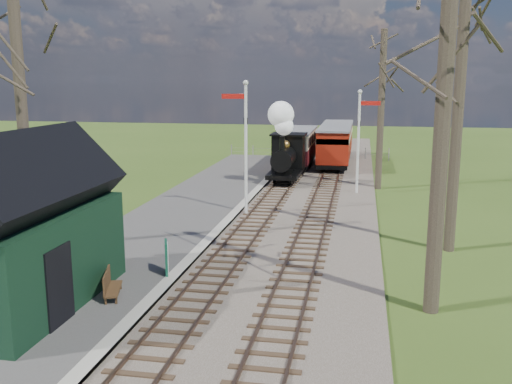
% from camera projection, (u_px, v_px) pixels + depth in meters
% --- Properties ---
extents(distant_hills, '(114.40, 48.00, 22.02)m').
position_uv_depth(distant_hills, '(334.00, 251.00, 75.98)').
color(distant_hills, '#385B23').
rests_on(distant_hills, ground).
extents(ballast_bed, '(8.00, 60.00, 0.10)m').
position_uv_depth(ballast_bed, '(302.00, 192.00, 31.98)').
color(ballast_bed, brown).
rests_on(ballast_bed, ground).
extents(track_near, '(1.60, 60.00, 0.15)m').
position_uv_depth(track_near, '(279.00, 190.00, 32.20)').
color(track_near, brown).
rests_on(track_near, ground).
extents(track_far, '(1.60, 60.00, 0.15)m').
position_uv_depth(track_far, '(326.00, 192.00, 31.73)').
color(track_far, brown).
rests_on(track_far, ground).
extents(platform, '(5.00, 44.00, 0.20)m').
position_uv_depth(platform, '(175.00, 221.00, 25.11)').
color(platform, '#474442').
rests_on(platform, ground).
extents(coping_strip, '(0.40, 44.00, 0.21)m').
position_uv_depth(coping_strip, '(226.00, 224.00, 24.70)').
color(coping_strip, '#B2AD9E').
rests_on(coping_strip, ground).
extents(station_shed, '(3.25, 6.30, 4.78)m').
position_uv_depth(station_shed, '(24.00, 231.00, 15.19)').
color(station_shed, black).
rests_on(station_shed, platform).
extents(semaphore_near, '(1.22, 0.24, 6.22)m').
position_uv_depth(semaphore_near, '(244.00, 138.00, 25.87)').
color(semaphore_near, silver).
rests_on(semaphore_near, ground).
extents(semaphore_far, '(1.22, 0.24, 5.72)m').
position_uv_depth(semaphore_far, '(360.00, 134.00, 30.78)').
color(semaphore_far, silver).
rests_on(semaphore_far, ground).
extents(bare_trees, '(15.51, 22.39, 12.00)m').
position_uv_depth(bare_trees, '(269.00, 110.00, 19.49)').
color(bare_trees, '#382D23').
rests_on(bare_trees, ground).
extents(fence_line, '(12.60, 0.08, 1.00)m').
position_uv_depth(fence_line, '(308.00, 152.00, 45.56)').
color(fence_line, slate).
rests_on(fence_line, ground).
extents(locomotive, '(1.94, 4.52, 4.85)m').
position_uv_depth(locomotive, '(286.00, 147.00, 34.30)').
color(locomotive, black).
rests_on(locomotive, ground).
extents(coach, '(2.26, 7.75, 2.38)m').
position_uv_depth(coach, '(297.00, 146.00, 40.27)').
color(coach, black).
rests_on(coach, ground).
extents(red_carriage_a, '(2.25, 5.57, 2.37)m').
position_uv_depth(red_carriage_a, '(334.00, 147.00, 39.84)').
color(red_carriage_a, black).
rests_on(red_carriage_a, ground).
extents(red_carriage_b, '(2.25, 5.57, 2.37)m').
position_uv_depth(red_carriage_b, '(338.00, 139.00, 45.15)').
color(red_carriage_b, black).
rests_on(red_carriage_b, ground).
extents(sign_board, '(0.33, 0.70, 1.06)m').
position_uv_depth(sign_board, '(167.00, 258.00, 17.96)').
color(sign_board, '#0F4A32').
rests_on(sign_board, platform).
extents(bench, '(0.76, 1.36, 0.75)m').
position_uv_depth(bench, '(110.00, 285.00, 16.08)').
color(bench, '#462E19').
rests_on(bench, platform).
extents(person, '(0.50, 0.61, 1.43)m').
position_uv_depth(person, '(41.00, 301.00, 13.98)').
color(person, '#1B1F32').
rests_on(person, platform).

